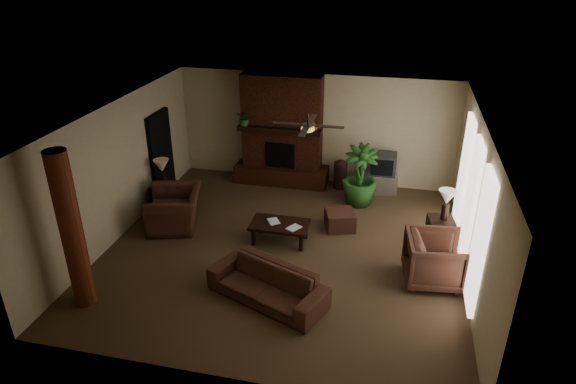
% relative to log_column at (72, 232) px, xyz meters
% --- Properties ---
extents(room_shell, '(7.00, 7.00, 7.00)m').
position_rel_log_column_xyz_m(room_shell, '(2.95, 2.40, 0.00)').
color(room_shell, brown).
rests_on(room_shell, ground).
extents(fireplace, '(2.40, 0.70, 2.80)m').
position_rel_log_column_xyz_m(fireplace, '(2.15, 5.62, -0.24)').
color(fireplace, '#4F2415').
rests_on(fireplace, ground).
extents(windows, '(0.08, 3.65, 2.35)m').
position_rel_log_column_xyz_m(windows, '(6.40, 2.60, -0.05)').
color(windows, white).
rests_on(windows, ground).
extents(log_column, '(0.36, 0.36, 2.80)m').
position_rel_log_column_xyz_m(log_column, '(0.00, 0.00, 0.00)').
color(log_column, brown).
rests_on(log_column, ground).
extents(doorway, '(0.10, 1.00, 2.10)m').
position_rel_log_column_xyz_m(doorway, '(-0.49, 4.20, -0.35)').
color(doorway, black).
rests_on(doorway, ground).
extents(ceiling_fan, '(1.35, 1.35, 0.37)m').
position_rel_log_column_xyz_m(ceiling_fan, '(3.35, 2.70, 1.13)').
color(ceiling_fan, black).
rests_on(ceiling_fan, ceiling).
extents(sofa, '(2.18, 1.37, 0.82)m').
position_rel_log_column_xyz_m(sofa, '(3.05, 0.77, -0.99)').
color(sofa, '#4B2C20').
rests_on(sofa, ground).
extents(armchair_left, '(1.14, 1.44, 1.10)m').
position_rel_log_column_xyz_m(armchair_left, '(0.41, 2.81, -0.85)').
color(armchair_left, '#4B2C20').
rests_on(armchair_left, ground).
extents(armchair_right, '(1.05, 1.11, 1.03)m').
position_rel_log_column_xyz_m(armchair_right, '(5.86, 1.93, -0.88)').
color(armchair_right, '#4B2C20').
rests_on(armchair_right, ground).
extents(coffee_table, '(1.20, 0.70, 0.43)m').
position_rel_log_column_xyz_m(coffee_table, '(2.81, 2.66, -1.03)').
color(coffee_table, black).
rests_on(coffee_table, ground).
extents(ottoman, '(0.76, 0.76, 0.40)m').
position_rel_log_column_xyz_m(ottoman, '(3.95, 3.50, -1.20)').
color(ottoman, '#4B2C20').
rests_on(ottoman, ground).
extents(tv_stand, '(0.92, 0.62, 0.50)m').
position_rel_log_column_xyz_m(tv_stand, '(4.66, 5.55, -1.15)').
color(tv_stand, silver).
rests_on(tv_stand, ground).
extents(tv, '(0.65, 0.53, 0.52)m').
position_rel_log_column_xyz_m(tv, '(4.72, 5.54, -0.64)').
color(tv, '#39393B').
rests_on(tv, tv_stand).
extents(floor_vase, '(0.34, 0.34, 0.77)m').
position_rel_log_column_xyz_m(floor_vase, '(3.68, 5.55, -0.97)').
color(floor_vase, black).
rests_on(floor_vase, ground).
extents(floor_plant, '(0.99, 1.55, 0.82)m').
position_rel_log_column_xyz_m(floor_plant, '(4.23, 4.77, -0.99)').
color(floor_plant, '#2A5923').
rests_on(floor_plant, ground).
extents(side_table_left, '(0.51, 0.51, 0.55)m').
position_rel_log_column_xyz_m(side_table_left, '(-0.20, 3.58, -1.12)').
color(side_table_left, black).
rests_on(side_table_left, ground).
extents(lamp_left, '(0.44, 0.44, 0.65)m').
position_rel_log_column_xyz_m(lamp_left, '(-0.20, 3.60, -0.40)').
color(lamp_left, black).
rests_on(lamp_left, side_table_left).
extents(side_table_right, '(0.57, 0.57, 0.55)m').
position_rel_log_column_xyz_m(side_table_right, '(6.04, 3.38, -1.12)').
color(side_table_right, black).
rests_on(side_table_right, ground).
extents(lamp_right, '(0.41, 0.41, 0.65)m').
position_rel_log_column_xyz_m(lamp_right, '(6.08, 3.37, -0.40)').
color(lamp_right, black).
rests_on(lamp_right, side_table_right).
extents(mantel_plant, '(0.39, 0.43, 0.33)m').
position_rel_log_column_xyz_m(mantel_plant, '(1.28, 5.31, 0.32)').
color(mantel_plant, '#2A5923').
rests_on(mantel_plant, fireplace).
extents(mantel_vase, '(0.24, 0.25, 0.22)m').
position_rel_log_column_xyz_m(mantel_vase, '(3.01, 5.32, 0.27)').
color(mantel_vase, brown).
rests_on(mantel_vase, fireplace).
extents(book_a, '(0.20, 0.14, 0.29)m').
position_rel_log_column_xyz_m(book_a, '(2.58, 2.63, -0.83)').
color(book_a, '#999999').
rests_on(book_a, coffee_table).
extents(book_b, '(0.19, 0.13, 0.29)m').
position_rel_log_column_xyz_m(book_b, '(3.04, 2.59, -0.82)').
color(book_b, '#999999').
rests_on(book_b, coffee_table).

